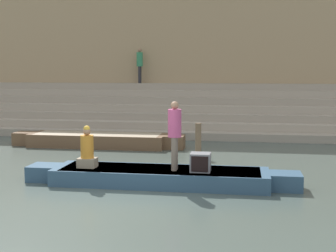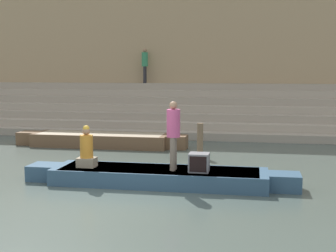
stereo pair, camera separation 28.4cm
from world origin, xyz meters
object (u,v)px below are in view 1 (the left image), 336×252
object	(u,v)px
person_standing	(175,131)
person_rowing	(87,151)
person_on_steps	(140,63)
mooring_post	(198,140)
tv_set	(200,162)
moored_boat_shore	(98,140)
rowboat_main	(160,176)

from	to	relation	value
person_standing	person_rowing	size ratio (longest dim) A/B	1.59
person_rowing	person_on_steps	bearing A→B (deg)	91.13
person_rowing	person_on_steps	xyz separation A→B (m)	(-1.29, 11.74, 2.30)
person_standing	mooring_post	xyz separation A→B (m)	(0.20, 3.85, -0.79)
tv_set	moored_boat_shore	size ratio (longest dim) A/B	0.07
moored_boat_shore	tv_set	bearing A→B (deg)	-56.18
mooring_post	person_on_steps	bearing A→B (deg)	114.91
person_standing	person_rowing	bearing A→B (deg)	-177.32
person_rowing	mooring_post	bearing A→B (deg)	53.71
mooring_post	person_on_steps	size ratio (longest dim) A/B	0.64
person_rowing	person_on_steps	distance (m)	12.03
person_standing	person_on_steps	bearing A→B (deg)	108.02
person_standing	mooring_post	size ratio (longest dim) A/B	1.52
mooring_post	person_standing	bearing A→B (deg)	-92.94
tv_set	rowboat_main	bearing A→B (deg)	163.69
mooring_post	tv_set	bearing A→B (deg)	-83.80
person_standing	mooring_post	distance (m)	3.94
rowboat_main	moored_boat_shore	xyz separation A→B (m)	(-3.22, 5.21, 0.04)
person_rowing	person_on_steps	world-z (taller)	person_on_steps
person_standing	tv_set	xyz separation A→B (m)	(0.63, -0.09, -0.73)
rowboat_main	person_standing	size ratio (longest dim) A/B	4.05
person_rowing	moored_boat_shore	world-z (taller)	person_rowing
person_standing	person_on_steps	world-z (taller)	person_on_steps
person_rowing	tv_set	world-z (taller)	person_rowing
rowboat_main	person_standing	world-z (taller)	person_standing
tv_set	moored_boat_shore	distance (m)	6.82
rowboat_main	tv_set	world-z (taller)	tv_set
rowboat_main	tv_set	bearing A→B (deg)	-5.91
person_rowing	mooring_post	size ratio (longest dim) A/B	0.95
tv_set	person_on_steps	distance (m)	12.71
person_standing	tv_set	world-z (taller)	person_standing
person_standing	person_rowing	distance (m)	2.22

